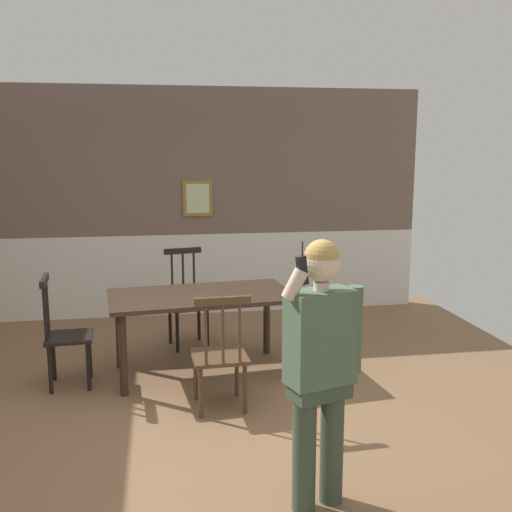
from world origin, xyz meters
TOP-DOWN VIEW (x-y plane):
  - ground_plane at (0.00, 0.00)m, footprint 7.07×7.07m
  - room_back_partition at (0.00, 3.22)m, footprint 6.32×0.17m
  - dining_table at (0.15, 1.07)m, footprint 1.79×1.09m
  - chair_near_window at (0.05, 1.91)m, footprint 0.49×0.49m
  - chair_by_doorway at (0.23, 0.23)m, footprint 0.47×0.47m
  - chair_at_table_head at (-1.09, 0.94)m, footprint 0.43×0.43m
  - person_figure at (0.67, -1.20)m, footprint 0.52×0.31m

SIDE VIEW (x-z plane):
  - ground_plane at x=0.00m, z-range 0.00..0.00m
  - chair_by_doorway at x=0.23m, z-range -0.02..0.97m
  - chair_at_table_head at x=-1.09m, z-range -0.02..0.99m
  - chair_near_window at x=0.05m, z-range -0.04..1.02m
  - dining_table at x=0.15m, z-range 0.29..1.07m
  - person_figure at x=0.67m, z-range 0.11..1.73m
  - room_back_partition at x=0.00m, z-range -0.05..2.83m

